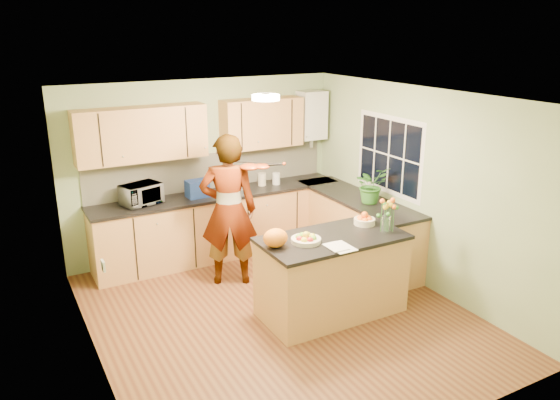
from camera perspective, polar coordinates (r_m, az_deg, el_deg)
floor at (r=6.44m, az=-0.07°, el=-11.92°), size 4.50×4.50×0.00m
ceiling at (r=5.64m, az=-0.08°, el=10.74°), size 4.00×4.50×0.02m
wall_back at (r=7.89m, az=-7.95°, el=3.35°), size 4.00×0.02×2.50m
wall_front at (r=4.25m, az=14.87°, el=-10.04°), size 4.00×0.02×2.50m
wall_left at (r=5.32m, az=-19.39°, el=-4.66°), size 0.02×4.50×2.50m
wall_right at (r=7.06m, az=14.32°, el=1.24°), size 0.02×4.50×2.50m
back_counter at (r=7.89m, az=-6.25°, el=-2.52°), size 3.64×0.62×0.94m
right_counter at (r=7.73m, az=7.99°, el=-3.01°), size 0.62×2.24×0.94m
splashback at (r=7.92m, az=-7.22°, el=3.07°), size 3.60×0.02×0.52m
upper_cabinets at (r=7.55m, az=-8.93°, el=7.32°), size 3.20×0.34×0.70m
boiler at (r=8.36m, az=3.32°, el=8.83°), size 0.40×0.30×0.86m
window_right at (r=7.41m, az=11.33°, el=4.63°), size 0.01×1.30×1.05m
light_switch at (r=4.76m, az=-18.00°, el=-6.55°), size 0.02×0.09×0.09m
ceiling_lamp at (r=5.91m, az=-1.50°, el=10.67°), size 0.30×0.30×0.07m
peninsula_island at (r=6.31m, az=5.41°, el=-7.81°), size 1.65×0.84×0.94m
fruit_dish at (r=5.93m, az=2.74°, el=-4.02°), size 0.33×0.33×0.11m
orange_bowl at (r=6.52m, az=8.82°, el=-2.01°), size 0.25×0.25×0.15m
flower_vase at (r=6.24m, az=11.11°, el=-0.88°), size 0.23×0.23×0.43m
orange_bag at (r=5.79m, az=-0.48°, el=-3.98°), size 0.30×0.27×0.20m
papers at (r=5.84m, az=6.37°, el=-4.89°), size 0.23×0.32×0.01m
violinist at (r=6.88m, az=-5.40°, el=-1.08°), size 0.84×0.71×1.96m
violin at (r=6.60m, az=-3.19°, el=3.48°), size 0.61×0.53×0.15m
microwave at (r=7.39m, az=-14.31°, el=0.59°), size 0.57×0.47×0.27m
blue_box at (r=7.56m, az=-8.64°, el=1.18°), size 0.30×0.23×0.23m
kettle at (r=7.87m, az=-4.10°, el=2.02°), size 0.16×0.16×0.30m
jar_cream at (r=8.04m, az=-1.90°, el=2.17°), size 0.13×0.13×0.18m
jar_white at (r=8.09m, az=-0.40°, el=2.26°), size 0.15×0.15×0.18m
potted_plant at (r=7.31m, az=9.49°, el=1.57°), size 0.44×0.39×0.49m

